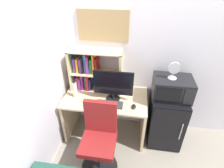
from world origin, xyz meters
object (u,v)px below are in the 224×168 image
Objects in this scene: monitor at (113,85)px; mini_fridge at (165,118)px; desk_fan at (174,70)px; wall_corkboard at (103,26)px; hutch_bookshelf at (89,69)px; microwave at (172,88)px; water_bottle at (75,90)px; computer_mouse at (134,107)px; desk_chair at (99,142)px; keyboard at (109,104)px.

monitor is 0.67× the size of mini_fridge.
desk_fan reaches higher than monitor.
hutch_bookshelf is at bearing -150.12° from wall_corkboard.
desk_fan is (-0.03, -0.01, 0.27)m from microwave.
mini_fridge is (0.78, 0.07, -0.56)m from monitor.
computer_mouse is at bearing -8.53° from water_bottle.
hutch_bookshelf is 1.50× the size of microwave.
desk_chair is (0.30, -0.78, -0.60)m from hutch_bookshelf.
microwave is (1.32, 0.09, 0.10)m from water_bottle.
hutch_bookshelf is at bearing 110.81° from desk_chair.
computer_mouse is at bearing -155.50° from microwave.
computer_mouse is 1.14m from wall_corkboard.
computer_mouse is at bearing -155.79° from mini_fridge.
microwave is (0.81, 0.21, 0.21)m from keyboard.
water_bottle is (-0.84, 0.13, 0.10)m from computer_mouse.
microwave is at bearing 89.75° from mini_fridge.
computer_mouse is at bearing -29.50° from hutch_bookshelf.
desk_fan is (1.29, 0.09, 0.37)m from water_bottle.
water_bottle is 1.33m from microwave.
microwave is at bearing 24.50° from computer_mouse.
wall_corkboard reaches higher than mini_fridge.
hutch_bookshelf is at bearing 148.04° from monitor.
mini_fridge reaches higher than keyboard.
keyboard is 0.37× the size of desk_chair.
microwave is (0.00, 0.00, 0.54)m from mini_fridge.
desk_fan is at bearing 35.82° from desk_chair.
desk_chair is (-0.39, -0.39, -0.30)m from computer_mouse.
water_bottle is at bearing -176.07° from mini_fridge.
wall_corkboard is (-0.49, 0.50, 0.90)m from computer_mouse.
desk_fan reaches higher than computer_mouse.
hutch_bookshelf reaches higher than microwave.
monitor is 0.96m from mini_fridge.
mini_fridge is at bearing -16.38° from wall_corkboard.
computer_mouse is at bearing -1.51° from keyboard.
keyboard is 1.04m from wall_corkboard.
computer_mouse is 0.63m from desk_chair.
water_bottle is at bearing -133.17° from wall_corkboard.
water_bottle is at bearing 130.93° from desk_chair.
wall_corkboard is at bearing 96.32° from desk_chair.
desk_fan is 0.33× the size of wall_corkboard.
wall_corkboard reaches higher than desk_chair.
monitor is 0.27m from keyboard.
hutch_bookshelf is 1.34m from mini_fridge.
wall_corkboard is (-0.10, 0.89, 1.20)m from desk_chair.
hutch_bookshelf reaches higher than monitor.
monitor is at bearing -31.96° from hutch_bookshelf.
hutch_bookshelf is at bearing 171.36° from desk_fan.
hutch_bookshelf is 0.64m from wall_corkboard.
microwave is (0.48, 0.22, 0.20)m from computer_mouse.
computer_mouse is (0.30, -0.15, -0.22)m from monitor.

